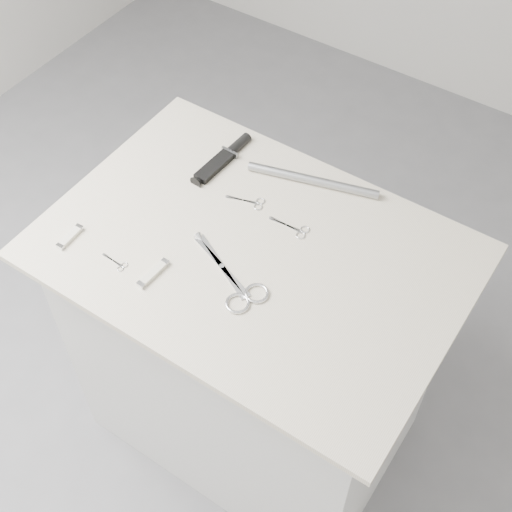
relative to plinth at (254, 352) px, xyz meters
The scene contains 11 objects.
ground 0.46m from the plinth, ahead, with size 4.00×4.00×0.01m, color slate.
plinth is the anchor object (origin of this frame).
display_board 0.46m from the plinth, ahead, with size 1.00×0.70×0.02m, color beige.
large_shears 0.49m from the plinth, 73.99° to the right, with size 0.25×0.15×0.01m.
embroidery_scissors_a 0.49m from the plinth, 66.00° to the left, with size 0.10×0.05×0.00m.
embroidery_scissors_b 0.50m from the plinth, 126.26° to the left, with size 0.10×0.05×0.00m.
tiny_scissors 0.57m from the plinth, 138.49° to the right, with size 0.07×0.03×0.00m.
sheathed_knife 0.58m from the plinth, 137.27° to the left, with size 0.05×0.21×0.03m.
pocket_knife_a 0.65m from the plinth, 150.66° to the right, with size 0.02×0.08×0.01m.
pocket_knife_b 0.53m from the plinth, 128.10° to the right, with size 0.03×0.10×0.01m.
metal_rail 0.55m from the plinth, 89.32° to the left, with size 0.02×0.02×0.34m, color gray.
Camera 1 is at (0.60, -0.89, 2.23)m, focal length 50.00 mm.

